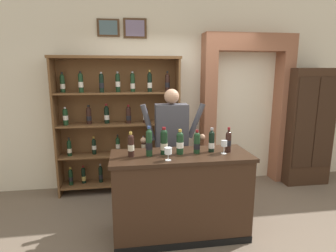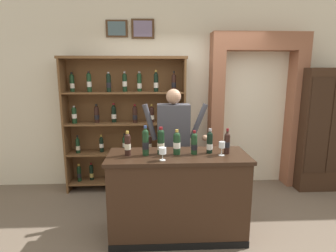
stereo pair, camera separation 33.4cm
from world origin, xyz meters
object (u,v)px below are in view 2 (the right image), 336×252
tasting_counter (178,196)px  tasting_bottle_riserva (128,144)px  tasting_bottle_prosecco (145,142)px  tasting_bottle_vin_santo (177,143)px  wine_shelf (126,121)px  tasting_bottle_chianti (194,143)px  tasting_bottle_grappa (210,142)px  tasting_bottle_rosso (161,141)px  wine_glass_spare (163,151)px  shopkeeper (173,137)px  wine_glass_left (222,146)px  side_cabinet (320,129)px  tasting_bottle_bianco (227,142)px

tasting_counter → tasting_bottle_riserva: size_ratio=5.74×
tasting_counter → tasting_bottle_riserva: 0.84m
tasting_bottle_prosecco → tasting_bottle_vin_santo: (0.35, 0.02, -0.02)m
wine_shelf → tasting_bottle_chianti: wine_shelf is taller
tasting_bottle_chianti → tasting_bottle_grappa: size_ratio=0.96×
tasting_bottle_chianti → tasting_bottle_grappa: tasting_bottle_grappa is taller
tasting_bottle_chianti → tasting_bottle_rosso: bearing=176.8°
tasting_bottle_grappa → wine_glass_spare: size_ratio=2.03×
shopkeeper → tasting_bottle_chianti: shopkeeper is taller
tasting_bottle_vin_santo → tasting_bottle_riserva: bearing=-178.7°
wine_glass_left → side_cabinet: bearing=34.4°
tasting_bottle_bianco → tasting_bottle_chianti: bearing=179.5°
tasting_bottle_riserva → wine_glass_left: bearing=-3.0°
tasting_bottle_riserva → wine_glass_spare: (0.38, -0.19, -0.03)m
wine_shelf → side_cabinet: size_ratio=1.09×
tasting_bottle_grappa → tasting_bottle_bianco: bearing=-9.6°
tasting_bottle_riserva → tasting_bottle_vin_santo: size_ratio=0.97×
tasting_counter → tasting_bottle_vin_santo: bearing=149.0°
tasting_counter → tasting_bottle_vin_santo: 0.63m
shopkeeper → wine_glass_left: bearing=-53.7°
side_cabinet → shopkeeper: size_ratio=1.16×
side_cabinet → tasting_bottle_bianco: bearing=-145.8°
tasting_bottle_chianti → tasting_counter: bearing=-177.0°
tasting_bottle_prosecco → wine_glass_left: tasting_bottle_prosecco is taller
side_cabinet → tasting_bottle_prosecco: side_cabinet is taller
shopkeeper → tasting_bottle_grappa: bearing=-56.8°
tasting_bottle_vin_santo → side_cabinet: bearing=27.5°
side_cabinet → tasting_counter: 2.78m
tasting_bottle_grappa → tasting_bottle_bianco: (0.19, -0.03, 0.00)m
tasting_bottle_rosso → tasting_bottle_grappa: tasting_bottle_rosso is taller
shopkeeper → wine_shelf: bearing=132.7°
wine_shelf → tasting_bottle_rosso: (0.54, -1.36, 0.01)m
tasting_bottle_prosecco → tasting_bottle_grappa: bearing=3.7°
wine_shelf → side_cabinet: bearing=-2.0°
tasting_bottle_bianco → tasting_bottle_prosecco: bearing=-179.1°
tasting_bottle_prosecco → shopkeeper: bearing=60.4°
tasting_bottle_chianti → tasting_bottle_grappa: 0.18m
tasting_bottle_grappa → tasting_bottle_chianti: bearing=-171.0°
tasting_bottle_vin_santo → tasting_bottle_bianco: tasting_bottle_bianco is taller
tasting_bottle_riserva → tasting_bottle_grappa: bearing=2.7°
wine_shelf → tasting_bottle_prosecco: size_ratio=6.38×
wine_shelf → tasting_bottle_rosso: wine_shelf is taller
tasting_bottle_bianco → shopkeeper: bearing=133.1°
tasting_counter → tasting_bottle_prosecco: tasting_bottle_prosecco is taller
tasting_counter → shopkeeper: size_ratio=0.94×
side_cabinet → tasting_bottle_bianco: side_cabinet is taller
tasting_bottle_riserva → wine_glass_spare: bearing=-27.0°
tasting_counter → wine_glass_spare: (-0.18, -0.20, 0.60)m
tasting_bottle_prosecco → tasting_bottle_bianco: bearing=0.9°
side_cabinet → tasting_bottle_grappa: 2.41m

